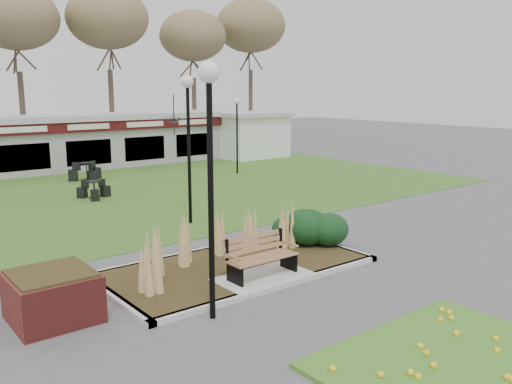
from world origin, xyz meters
TOP-DOWN VIEW (x-y plane):
  - ground at (0.00, 0.00)m, footprint 100.00×100.00m
  - lawn at (0.00, 12.00)m, footprint 34.00×16.00m
  - flower_bed at (0.00, -4.60)m, footprint 4.20×3.00m
  - planting_bed at (1.27, 1.35)m, footprint 6.75×3.40m
  - park_bench at (0.00, 0.25)m, footprint 1.70×0.66m
  - brick_planter at (-4.40, 1.00)m, footprint 1.50×1.50m
  - food_pavilion at (0.00, 19.96)m, footprint 24.60×3.40m
  - service_hut at (13.50, 18.00)m, footprint 4.40×3.40m
  - lamp_post_near_right at (-2.00, -0.80)m, footprint 0.40×0.40m
  - lamp_post_mid_right at (1.53, 5.77)m, footprint 0.39×0.39m
  - lamp_post_far_right at (8.84, 13.15)m, footprint 0.32×0.32m
  - bistro_set_c at (0.61, 11.50)m, footprint 1.25×1.30m
  - bistro_set_d at (1.97, 15.73)m, footprint 1.62×1.41m
  - patio_umbrella at (8.00, 18.00)m, footprint 2.73×2.76m

SIDE VIEW (x-z plane):
  - ground at x=0.00m, z-range 0.00..0.00m
  - lawn at x=0.00m, z-range 0.00..0.02m
  - flower_bed at x=0.00m, z-range -0.01..0.15m
  - bistro_set_c at x=0.61m, z-range -0.10..0.60m
  - bistro_set_d at x=1.97m, z-range -0.12..0.74m
  - planting_bed at x=1.27m, z-range -0.27..1.00m
  - brick_planter at x=-4.40m, z-range 0.00..0.95m
  - park_bench at x=0.00m, z-range 0.12..1.05m
  - service_hut at x=13.50m, z-range 0.04..2.86m
  - food_pavilion at x=0.00m, z-range 0.03..2.93m
  - patio_umbrella at x=8.00m, z-range 0.38..3.23m
  - lamp_post_far_right at x=8.84m, z-range 0.87..4.69m
  - lamp_post_mid_right at x=1.53m, z-range 1.08..5.77m
  - lamp_post_near_right at x=-2.00m, z-range 1.10..5.88m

